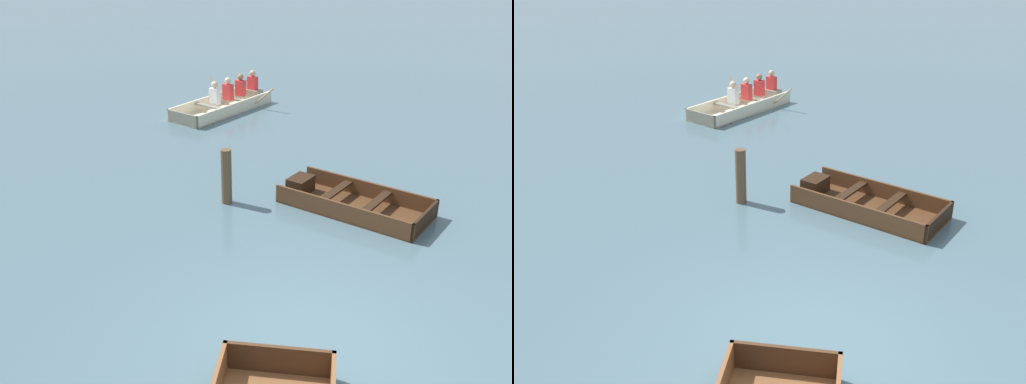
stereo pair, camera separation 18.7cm
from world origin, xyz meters
TOP-DOWN VIEW (x-y plane):
  - ground_plane at (0.00, 0.00)m, footprint 80.00×80.00m
  - skiff_dark_varnish_near_moored at (0.56, 4.08)m, footprint 2.91×2.29m
  - rowboat_cream_with_crew at (-2.72, 9.98)m, footprint 2.72×3.33m
  - mooring_post at (-1.69, 4.01)m, footprint 0.20×0.20m

SIDE VIEW (x-z plane):
  - ground_plane at x=0.00m, z-range 0.00..0.00m
  - skiff_dark_varnish_near_moored at x=0.56m, z-range -0.05..0.29m
  - rowboat_cream_with_crew at x=-2.72m, z-range -0.23..0.68m
  - mooring_post at x=-1.69m, z-range 0.00..1.06m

